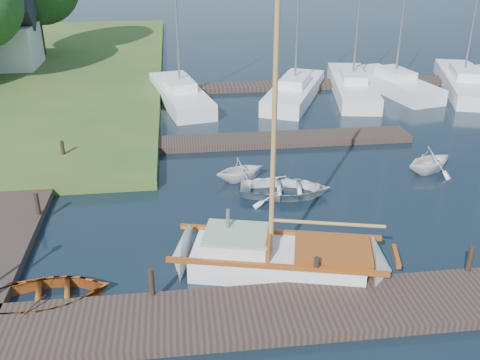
{
  "coord_description": "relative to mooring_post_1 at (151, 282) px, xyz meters",
  "views": [
    {
      "loc": [
        -2.1,
        -16.92,
        9.21
      ],
      "look_at": [
        0.0,
        0.0,
        1.2
      ],
      "focal_mm": 40.0,
      "sensor_mm": 36.0,
      "label": 1
    }
  ],
  "objects": [
    {
      "name": "near_dock",
      "position": [
        3.0,
        -1.0,
        -0.55
      ],
      "size": [
        18.0,
        2.2,
        0.3
      ],
      "primitive_type": "cube",
      "color": "#31221D",
      "rests_on": "ground"
    },
    {
      "name": "mooring_post_4",
      "position": [
        -4.0,
        5.0,
        0.0
      ],
      "size": [
        0.16,
        0.16,
        0.8
      ],
      "primitive_type": "cylinder",
      "color": "black",
      "rests_on": "left_dock"
    },
    {
      "name": "marina_boat_3",
      "position": [
        11.7,
        19.18,
        -0.14
      ],
      "size": [
        3.78,
        9.14,
        10.67
      ],
      "rotation": [
        0.0,
        0.0,
        1.39
      ],
      "color": "white",
      "rests_on": "ground"
    },
    {
      "name": "left_dock",
      "position": [
        -5.0,
        7.0,
        -0.55
      ],
      "size": [
        2.2,
        18.0,
        0.3
      ],
      "primitive_type": "cube",
      "color": "#31221D",
      "rests_on": "ground"
    },
    {
      "name": "sailboat",
      "position": [
        3.79,
        1.11,
        -0.36
      ],
      "size": [
        7.41,
        3.62,
        9.83
      ],
      "rotation": [
        0.0,
        0.0,
        -0.24
      ],
      "color": "white",
      "rests_on": "ground"
    },
    {
      "name": "far_dock",
      "position": [
        5.0,
        11.5,
        -0.55
      ],
      "size": [
        14.0,
        1.6,
        0.3
      ],
      "primitive_type": "cube",
      "color": "#31221D",
      "rests_on": "ground"
    },
    {
      "name": "tender_d",
      "position": [
        11.27,
        7.37,
        -0.08
      ],
      "size": [
        2.95,
        2.78,
        1.24
      ],
      "primitive_type": "imported",
      "rotation": [
        0.0,
        0.0,
        1.97
      ],
      "color": "white",
      "rests_on": "ground"
    },
    {
      "name": "ground",
      "position": [
        3.0,
        5.0,
        -0.7
      ],
      "size": [
        160.0,
        160.0,
        0.0
      ],
      "primitive_type": "plane",
      "color": "black",
      "rests_on": "ground"
    },
    {
      "name": "marina_boat_2",
      "position": [
        7.94,
        18.46,
        -0.12
      ],
      "size": [
        5.3,
        8.18,
        12.1
      ],
      "rotation": [
        0.0,
        0.0,
        1.15
      ],
      "color": "white",
      "rests_on": "ground"
    },
    {
      "name": "mooring_post_3",
      "position": [
        9.0,
        0.0,
        0.0
      ],
      "size": [
        0.16,
        0.16,
        0.8
      ],
      "primitive_type": "cylinder",
      "color": "black",
      "rests_on": "near_dock"
    },
    {
      "name": "mooring_post_2",
      "position": [
        4.5,
        0.0,
        0.0
      ],
      "size": [
        0.16,
        0.16,
        0.8
      ],
      "primitive_type": "cylinder",
      "color": "black",
      "rests_on": "near_dock"
    },
    {
      "name": "mooring_post_1",
      "position": [
        0.0,
        0.0,
        0.0
      ],
      "size": [
        0.16,
        0.16,
        0.8
      ],
      "primitive_type": "cylinder",
      "color": "black",
      "rests_on": "near_dock"
    },
    {
      "name": "dinghy",
      "position": [
        -2.87,
        0.36,
        -0.35
      ],
      "size": [
        3.69,
        2.88,
        0.7
      ],
      "primitive_type": "imported",
      "rotation": [
        0.0,
        0.0,
        1.72
      ],
      "color": "#7E340B",
      "rests_on": "ground"
    },
    {
      "name": "tender_b",
      "position": [
        3.35,
        7.53,
        -0.15
      ],
      "size": [
        2.51,
        2.32,
        1.1
      ],
      "primitive_type": "imported",
      "rotation": [
        0.0,
        0.0,
        1.86
      ],
      "color": "white",
      "rests_on": "ground"
    },
    {
      "name": "mooring_post_5",
      "position": [
        -4.0,
        10.0,
        0.0
      ],
      "size": [
        0.16,
        0.16,
        0.8
      ],
      "primitive_type": "cylinder",
      "color": "black",
      "rests_on": "left_dock"
    },
    {
      "name": "marina_boat_0",
      "position": [
        1.17,
        18.65,
        -0.14
      ],
      "size": [
        3.77,
        8.34,
        9.81
      ],
      "rotation": [
        0.0,
        0.0,
        1.77
      ],
      "color": "white",
      "rests_on": "ground"
    },
    {
      "name": "tender_c",
      "position": [
        4.85,
        6.01,
        -0.34
      ],
      "size": [
        3.79,
        2.98,
        0.71
      ],
      "primitive_type": "imported",
      "rotation": [
        0.0,
        0.0,
        1.41
      ],
      "color": "white",
      "rests_on": "ground"
    },
    {
      "name": "marina_boat_5",
      "position": [
        18.91,
        19.19,
        -0.14
      ],
      "size": [
        5.02,
        9.68,
        10.25
      ],
      "rotation": [
        0.0,
        0.0,
        1.26
      ],
      "color": "white",
      "rests_on": "ground"
    },
    {
      "name": "marina_boat_4",
      "position": [
        14.49,
        19.36,
        -0.13
      ],
      "size": [
        3.67,
        7.63,
        10.13
      ],
      "rotation": [
        0.0,
        0.0,
        1.78
      ],
      "color": "white",
      "rests_on": "ground"
    },
    {
      "name": "pontoon",
      "position": [
        13.0,
        21.0,
        -0.55
      ],
      "size": [
        30.0,
        1.6,
        0.3
      ],
      "primitive_type": "cube",
      "color": "#31221D",
      "rests_on": "ground"
    }
  ]
}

